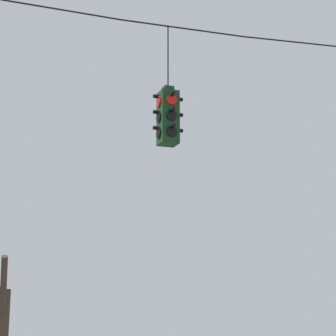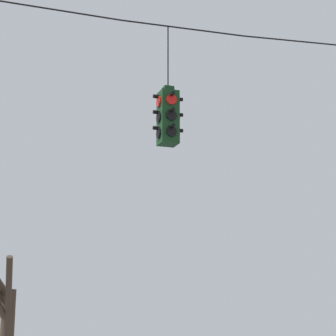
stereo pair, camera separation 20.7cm
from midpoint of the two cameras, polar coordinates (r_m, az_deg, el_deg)
name	(u,v)px [view 1 (the left image)]	position (r m, az deg, el deg)	size (l,w,h in m)	color
span_wire	(54,0)	(12.38, -10.36, 14.16)	(17.78, 0.03, 0.51)	black
traffic_light_over_intersection	(168,117)	(12.15, -0.49, 4.47)	(0.58, 0.58, 2.35)	#143819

